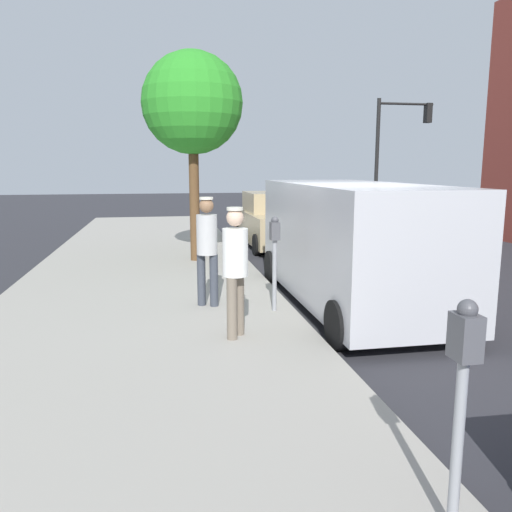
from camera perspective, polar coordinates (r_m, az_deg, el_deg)
The scene contains 10 objects.
ground_plane at distance 8.94m, azimuth 10.18°, elevation -6.01°, with size 80.00×80.00×0.00m, color #2D2D33.
sidewalk_slab at distance 8.38m, azimuth -12.98°, elevation -6.67°, with size 5.00×32.00×0.15m, color #9E998E.
parking_meter_near at distance 8.05m, azimuth 2.10°, elevation 0.99°, with size 0.14×0.18×1.52m.
parking_meter_far at distance 3.39m, azimuth 22.06°, elevation -12.53°, with size 0.14×0.18×1.52m.
pedestrian_in_white at distance 6.79m, azimuth -2.33°, elevation -0.83°, with size 0.34×0.34×1.76m.
pedestrian_in_gray at distance 8.37m, azimuth -5.49°, elevation 1.38°, with size 0.34×0.34×1.80m.
parked_van at distance 9.00m, azimuth 10.69°, elevation 1.61°, with size 2.14×5.21×2.15m.
parked_sedan_behind at distance 15.91m, azimuth 2.03°, elevation 3.86°, with size 1.99×4.42×1.65m.
traffic_light_corner at distance 22.67m, azimuth 15.40°, elevation 12.34°, with size 2.48×0.42×5.20m.
street_tree at distance 12.63m, azimuth -7.11°, elevation 16.47°, with size 2.39×2.39×4.96m.
Camera 1 is at (3.10, 8.03, 2.43)m, focal length 35.82 mm.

